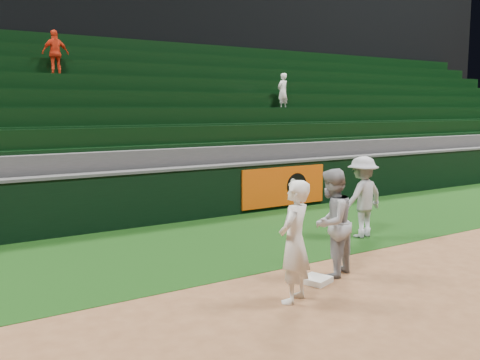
# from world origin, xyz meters

# --- Properties ---
(ground) EXTENTS (70.00, 70.00, 0.00)m
(ground) POSITION_xyz_m (0.00, 0.00, 0.00)
(ground) COLOR brown
(ground) RESTS_ON ground
(foul_grass) EXTENTS (36.00, 4.20, 0.01)m
(foul_grass) POSITION_xyz_m (0.00, 3.00, 0.00)
(foul_grass) COLOR black
(foul_grass) RESTS_ON ground
(upper_deck) EXTENTS (40.00, 12.00, 12.00)m
(upper_deck) POSITION_xyz_m (0.00, 17.45, 6.00)
(upper_deck) COLOR black
(upper_deck) RESTS_ON ground
(first_base) EXTENTS (0.49, 0.49, 0.09)m
(first_base) POSITION_xyz_m (-0.21, 0.09, 0.04)
(first_base) COLOR white
(first_base) RESTS_ON ground
(first_baseman) EXTENTS (0.72, 0.63, 1.66)m
(first_baseman) POSITION_xyz_m (-0.98, -0.34, 0.83)
(first_baseman) COLOR white
(first_baseman) RESTS_ON ground
(baserunner) EXTENTS (1.00, 0.90, 1.68)m
(baserunner) POSITION_xyz_m (0.20, 0.23, 0.84)
(baserunner) COLOR #92949B
(baserunner) RESTS_ON ground
(base_coach) EXTENTS (1.10, 0.69, 1.64)m
(base_coach) POSITION_xyz_m (2.47, 1.76, 0.83)
(base_coach) COLOR #A4A7B2
(base_coach) RESTS_ON foul_grass
(field_wall) EXTENTS (36.00, 0.45, 1.25)m
(field_wall) POSITION_xyz_m (0.03, 5.20, 0.63)
(field_wall) COLOR black
(field_wall) RESTS_ON ground
(stadium_seating) EXTENTS (36.00, 5.95, 4.85)m
(stadium_seating) POSITION_xyz_m (-0.01, 8.97, 1.70)
(stadium_seating) COLOR #38383A
(stadium_seating) RESTS_ON ground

